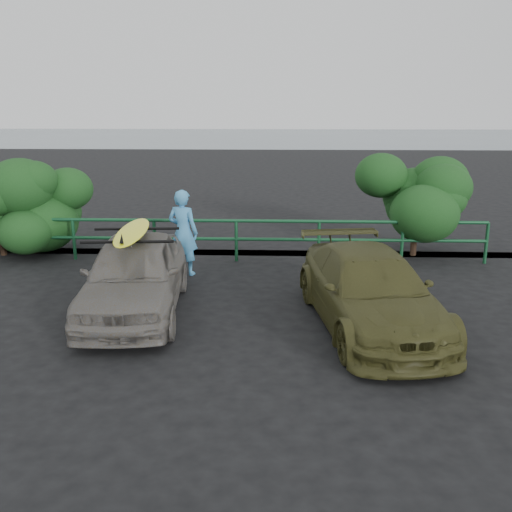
{
  "coord_description": "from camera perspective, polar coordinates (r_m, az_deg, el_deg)",
  "views": [
    {
      "loc": [
        1.99,
        -8.44,
        3.73
      ],
      "look_at": [
        1.61,
        1.47,
        1.07
      ],
      "focal_mm": 40.0,
      "sensor_mm": 36.0,
      "label": 1
    }
  ],
  "objects": [
    {
      "name": "shrub_left",
      "position": [
        15.62,
        -23.7,
        4.44
      ],
      "size": [
        3.2,
        2.4,
        2.42
      ],
      "primitive_type": null,
      "color": "#1B481B",
      "rests_on": "ground"
    },
    {
      "name": "sedan",
      "position": [
        10.62,
        -12.04,
        -1.84
      ],
      "size": [
        2.03,
        4.32,
        1.43
      ],
      "primitive_type": "imported",
      "rotation": [
        0.0,
        0.0,
        0.08
      ],
      "color": "slate",
      "rests_on": "ground"
    },
    {
      "name": "man",
      "position": [
        12.78,
        -7.3,
        2.35
      ],
      "size": [
        0.81,
        0.66,
        1.92
      ],
      "primitive_type": "imported",
      "rotation": [
        0.0,
        0.0,
        2.81
      ],
      "color": "#4596CF",
      "rests_on": "ground"
    },
    {
      "name": "olive_vehicle",
      "position": [
        9.92,
        11.32,
        -3.41
      ],
      "size": [
        2.49,
        4.7,
        1.3
      ],
      "primitive_type": "imported",
      "rotation": [
        0.0,
        0.0,
        0.16
      ],
      "color": "#44431E",
      "rests_on": "ground"
    },
    {
      "name": "ground",
      "position": [
        9.44,
        -10.3,
        -8.54
      ],
      "size": [
        80.0,
        80.0,
        0.0
      ],
      "primitive_type": "plane",
      "color": "black"
    },
    {
      "name": "guardrail",
      "position": [
        13.96,
        -6.08,
        1.62
      ],
      "size": [
        14.0,
        0.08,
        1.04
      ],
      "primitive_type": null,
      "color": "#154928",
      "rests_on": "ground"
    },
    {
      "name": "surfboard",
      "position": [
        10.42,
        -12.28,
        2.4
      ],
      "size": [
        0.7,
        2.46,
        0.07
      ],
      "primitive_type": "ellipsoid",
      "rotation": [
        0.0,
        0.0,
        0.08
      ],
      "color": "#F5FA1A",
      "rests_on": "roof_rack"
    },
    {
      "name": "shrub_right",
      "position": [
        14.49,
        14.17,
        4.35
      ],
      "size": [
        3.2,
        2.4,
        2.34
      ],
      "primitive_type": null,
      "color": "#1B481B",
      "rests_on": "ground"
    },
    {
      "name": "roof_rack",
      "position": [
        10.43,
        -12.26,
        2.06
      ],
      "size": [
        1.66,
        1.23,
        0.05
      ],
      "primitive_type": null,
      "rotation": [
        0.0,
        0.0,
        0.08
      ],
      "color": "black",
      "rests_on": "sedan"
    },
    {
      "name": "ocean",
      "position": [
        68.57,
        0.52,
        11.88
      ],
      "size": [
        200.0,
        200.0,
        0.0
      ],
      "primitive_type": "plane",
      "color": "slate",
      "rests_on": "ground"
    }
  ]
}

